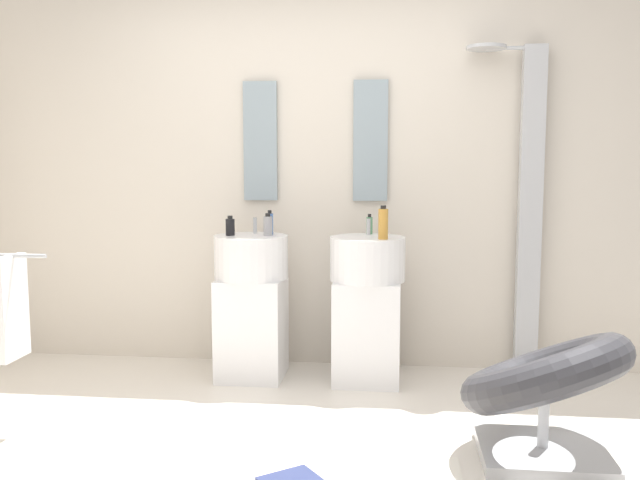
% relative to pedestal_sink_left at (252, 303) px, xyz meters
% --- Properties ---
extents(ground_plane, '(4.80, 3.60, 0.04)m').
position_rel_pedestal_sink_left_xyz_m(ground_plane, '(0.36, -1.26, -0.49)').
color(ground_plane, silver).
extents(rear_partition, '(4.80, 0.10, 2.60)m').
position_rel_pedestal_sink_left_xyz_m(rear_partition, '(0.36, 0.39, 0.83)').
color(rear_partition, beige).
rests_on(rear_partition, ground_plane).
extents(pedestal_sink_left, '(0.46, 0.46, 0.99)m').
position_rel_pedestal_sink_left_xyz_m(pedestal_sink_left, '(0.00, 0.00, 0.00)').
color(pedestal_sink_left, white).
rests_on(pedestal_sink_left, ground_plane).
extents(pedestal_sink_right, '(0.46, 0.46, 0.99)m').
position_rel_pedestal_sink_left_xyz_m(pedestal_sink_right, '(0.72, 0.00, 0.00)').
color(pedestal_sink_right, white).
rests_on(pedestal_sink_right, ground_plane).
extents(vanity_mirror_left, '(0.22, 0.03, 0.77)m').
position_rel_pedestal_sink_left_xyz_m(vanity_mirror_left, '(0.00, 0.32, 1.00)').
color(vanity_mirror_left, '#8C9EA8').
extents(vanity_mirror_right, '(0.22, 0.03, 0.77)m').
position_rel_pedestal_sink_left_xyz_m(vanity_mirror_right, '(0.72, 0.32, 1.00)').
color(vanity_mirror_right, '#8C9EA8').
extents(shower_column, '(0.49, 0.24, 2.05)m').
position_rel_pedestal_sink_left_xyz_m(shower_column, '(1.70, 0.27, 0.61)').
color(shower_column, '#B7BABF').
rests_on(shower_column, ground_plane).
extents(lounge_chair, '(1.09, 1.09, 0.65)m').
position_rel_pedestal_sink_left_xyz_m(lounge_chair, '(1.56, -1.03, -0.12)').
color(lounge_chair, '#B7BABF').
rests_on(lounge_chair, ground_plane).
extents(towel_rack, '(0.37, 0.22, 0.95)m').
position_rel_pedestal_sink_left_xyz_m(towel_rack, '(-0.95, -1.08, 0.16)').
color(towel_rack, '#B7BABF').
rests_on(towel_rack, ground_plane).
extents(soap_bottle_black, '(0.06, 0.06, 0.12)m').
position_rel_pedestal_sink_left_xyz_m(soap_bottle_black, '(-0.12, -0.02, 0.47)').
color(soap_bottle_black, black).
rests_on(soap_bottle_black, pedestal_sink_left).
extents(soap_bottle_green, '(0.04, 0.04, 0.13)m').
position_rel_pedestal_sink_left_xyz_m(soap_bottle_green, '(0.72, 0.16, 0.48)').
color(soap_bottle_green, '#59996B').
rests_on(soap_bottle_green, pedestal_sink_right).
extents(soap_bottle_blue, '(0.04, 0.04, 0.15)m').
position_rel_pedestal_sink_left_xyz_m(soap_bottle_blue, '(0.11, 0.05, 0.49)').
color(soap_bottle_blue, '#4C72B7').
rests_on(soap_bottle_blue, pedestal_sink_left).
extents(soap_bottle_amber, '(0.06, 0.06, 0.20)m').
position_rel_pedestal_sink_left_xyz_m(soap_bottle_amber, '(0.81, -0.12, 0.51)').
color(soap_bottle_amber, '#C68C38').
rests_on(soap_bottle_amber, pedestal_sink_right).
extents(soap_bottle_grey, '(0.05, 0.05, 0.14)m').
position_rel_pedestal_sink_left_xyz_m(soap_bottle_grey, '(0.11, -0.01, 0.48)').
color(soap_bottle_grey, '#99999E').
rests_on(soap_bottle_grey, pedestal_sink_left).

